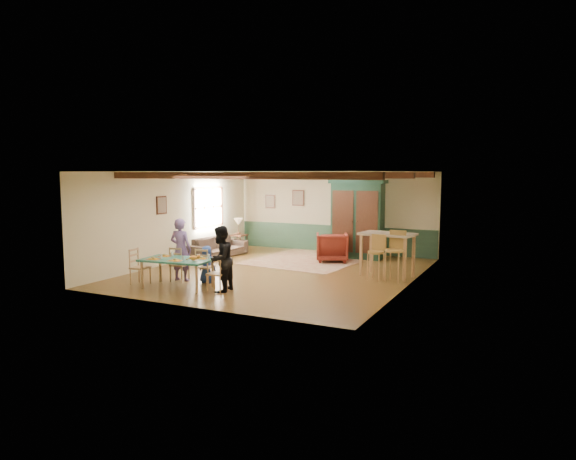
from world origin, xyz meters
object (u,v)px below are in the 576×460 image
at_px(dining_chair_end_right, 217,273).
at_px(person_child, 207,264).
at_px(dining_table, 178,273).
at_px(table_lamp, 238,226).
at_px(bar_stool_right, 394,256).
at_px(cat, 194,257).
at_px(end_table, 239,243).
at_px(armoire, 358,219).
at_px(sofa, 218,247).
at_px(dining_chair_far_left, 179,264).
at_px(dining_chair_far_right, 205,266).
at_px(counter_table, 387,255).
at_px(dining_chair_end_left, 140,267).
at_px(person_woman, 220,259).
at_px(armchair, 332,247).
at_px(bar_stool_left, 376,258).
at_px(person_man, 181,250).

xyz_separation_m(dining_chair_end_right, person_child, (-0.74, 0.66, 0.02)).
distance_m(dining_table, table_lamp, 5.51).
xyz_separation_m(dining_chair_end_right, bar_stool_right, (3.33, 2.79, 0.20)).
height_order(dining_table, table_lamp, table_lamp).
relative_size(cat, end_table, 0.54).
xyz_separation_m(armoire, sofa, (-4.09, -1.65, -0.91)).
height_order(dining_chair_far_left, dining_chair_end_right, same).
xyz_separation_m(dining_table, dining_chair_far_right, (0.30, 0.68, 0.09)).
bearing_deg(cat, dining_chair_end_right, 9.46).
height_order(sofa, counter_table, counter_table).
height_order(dining_chair_far_right, end_table, dining_chair_far_right).
bearing_deg(counter_table, dining_chair_far_left, -147.70).
xyz_separation_m(dining_chair_end_left, person_woman, (2.16, 0.20, 0.32)).
bearing_deg(person_child, armchair, -116.85).
xyz_separation_m(dining_chair_end_left, person_child, (1.33, 0.85, 0.02)).
distance_m(dining_chair_end_right, table_lamp, 5.80).
distance_m(dining_chair_far_right, person_child, 0.08).
xyz_separation_m(table_lamp, counter_table, (5.61, -1.83, -0.31)).
xyz_separation_m(dining_chair_far_left, sofa, (-1.24, 3.57, -0.12)).
xyz_separation_m(dining_chair_far_left, cat, (0.93, -0.66, 0.33)).
distance_m(dining_chair_far_right, end_table, 4.95).
bearing_deg(armoire, dining_chair_far_left, -121.16).
bearing_deg(dining_chair_far_left, person_child, -174.29).
bearing_deg(bar_stool_right, dining_chair_far_right, -145.21).
bearing_deg(dining_chair_far_right, armchair, -116.44).
bearing_deg(dining_chair_end_left, sofa, 2.98).
relative_size(person_woman, armchair, 1.57).
bearing_deg(end_table, dining_chair_far_right, -67.74).
distance_m(dining_chair_end_right, bar_stool_left, 3.99).
height_order(cat, armoire, armoire).
bearing_deg(dining_chair_far_right, dining_chair_end_right, 136.17).
bearing_deg(dining_chair_far_right, end_table, -73.10).
xyz_separation_m(armoire, counter_table, (1.61, -2.40, -0.66)).
relative_size(dining_chair_end_left, person_child, 0.95).
xyz_separation_m(dining_chair_end_left, armoire, (3.46, 5.93, 0.80)).
distance_m(dining_chair_far_right, dining_chair_end_left, 1.55).
bearing_deg(armoire, bar_stool_right, -59.25).
height_order(dining_chair_end_left, end_table, dining_chair_end_left).
bearing_deg(end_table, counter_table, -18.04).
xyz_separation_m(dining_table, dining_chair_end_right, (1.04, 0.10, 0.09)).
xyz_separation_m(person_child, bar_stool_left, (3.60, 2.12, 0.11)).
bearing_deg(sofa, dining_table, -153.53).
bearing_deg(person_man, armoire, -124.35).
bearing_deg(sofa, armoire, -63.22).
bearing_deg(bar_stool_right, dining_chair_end_left, -144.76).
relative_size(dining_chair_end_left, bar_stool_right, 0.68).
bearing_deg(bar_stool_right, counter_table, 127.49).
xyz_separation_m(dining_chair_end_right, armchair, (0.90, 4.82, 0.00)).
relative_size(dining_chair_far_right, armchair, 0.90).
bearing_deg(table_lamp, sofa, -94.88).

